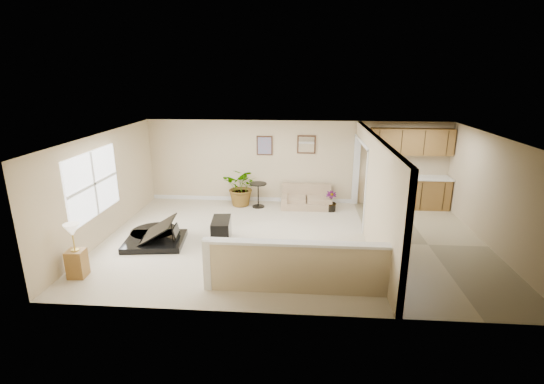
# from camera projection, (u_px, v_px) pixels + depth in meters

# --- Properties ---
(floor) EXTENTS (9.00, 9.00, 0.00)m
(floor) POSITION_uv_depth(u_px,v_px,m) (293.00, 241.00, 9.38)
(floor) COLOR #C4B699
(floor) RESTS_ON ground
(back_wall) EXTENTS (9.00, 0.04, 2.50)m
(back_wall) POSITION_uv_depth(u_px,v_px,m) (296.00, 162.00, 11.88)
(back_wall) COLOR tan
(back_wall) RESTS_ON floor
(front_wall) EXTENTS (9.00, 0.04, 2.50)m
(front_wall) POSITION_uv_depth(u_px,v_px,m) (289.00, 245.00, 6.16)
(front_wall) COLOR tan
(front_wall) RESTS_ON floor
(left_wall) EXTENTS (0.04, 6.00, 2.50)m
(left_wall) POSITION_uv_depth(u_px,v_px,m) (104.00, 186.00, 9.35)
(left_wall) COLOR tan
(left_wall) RESTS_ON floor
(right_wall) EXTENTS (0.04, 6.00, 2.50)m
(right_wall) POSITION_uv_depth(u_px,v_px,m) (497.00, 195.00, 8.69)
(right_wall) COLOR tan
(right_wall) RESTS_ON floor
(ceiling) EXTENTS (9.00, 6.00, 0.04)m
(ceiling) POSITION_uv_depth(u_px,v_px,m) (295.00, 136.00, 8.66)
(ceiling) COLOR white
(ceiling) RESTS_ON back_wall
(kitchen_vinyl) EXTENTS (2.70, 6.00, 0.01)m
(kitchen_vinyl) POSITION_uv_depth(u_px,v_px,m) (428.00, 245.00, 9.15)
(kitchen_vinyl) COLOR tan
(kitchen_vinyl) RESTS_ON floor
(interior_partition) EXTENTS (0.18, 5.99, 2.50)m
(interior_partition) POSITION_uv_depth(u_px,v_px,m) (371.00, 190.00, 9.14)
(interior_partition) COLOR tan
(interior_partition) RESTS_ON floor
(pony_half_wall) EXTENTS (3.42, 0.22, 1.00)m
(pony_half_wall) POSITION_uv_depth(u_px,v_px,m) (294.00, 266.00, 7.03)
(pony_half_wall) COLOR tan
(pony_half_wall) RESTS_ON floor
(left_window) EXTENTS (0.05, 2.15, 1.45)m
(left_window) POSITION_uv_depth(u_px,v_px,m) (93.00, 184.00, 8.81)
(left_window) COLOR white
(left_window) RESTS_ON left_wall
(wall_art_left) EXTENTS (0.48, 0.04, 0.58)m
(wall_art_left) POSITION_uv_depth(u_px,v_px,m) (265.00, 146.00, 11.78)
(wall_art_left) COLOR #3E2516
(wall_art_left) RESTS_ON back_wall
(wall_mirror) EXTENTS (0.55, 0.04, 0.55)m
(wall_mirror) POSITION_uv_depth(u_px,v_px,m) (306.00, 145.00, 11.68)
(wall_mirror) COLOR #3E2516
(wall_mirror) RESTS_ON back_wall
(kitchen_cabinets) EXTENTS (2.36, 0.65, 2.33)m
(kitchen_cabinets) POSITION_uv_depth(u_px,v_px,m) (405.00, 179.00, 11.50)
(kitchen_cabinets) COLOR olive
(kitchen_cabinets) RESTS_ON floor
(piano) EXTENTS (1.66, 1.71, 1.26)m
(piano) POSITION_uv_depth(u_px,v_px,m) (154.00, 221.00, 9.17)
(piano) COLOR black
(piano) RESTS_ON floor
(piano_bench) EXTENTS (0.50, 0.86, 0.55)m
(piano_bench) POSITION_uv_depth(u_px,v_px,m) (221.00, 230.00, 9.27)
(piano_bench) COLOR black
(piano_bench) RESTS_ON floor
(loveseat) EXTENTS (1.47, 0.83, 0.84)m
(loveseat) POSITION_uv_depth(u_px,v_px,m) (306.00, 196.00, 11.69)
(loveseat) COLOR tan
(loveseat) RESTS_ON floor
(accent_table) EXTENTS (0.51, 0.51, 0.73)m
(accent_table) POSITION_uv_depth(u_px,v_px,m) (258.00, 192.00, 11.61)
(accent_table) COLOR black
(accent_table) RESTS_ON floor
(palm_plant) EXTENTS (1.25, 1.15, 1.17)m
(palm_plant) POSITION_uv_depth(u_px,v_px,m) (242.00, 187.00, 11.73)
(palm_plant) COLOR black
(palm_plant) RESTS_ON floor
(small_plant) EXTENTS (0.35, 0.35, 0.59)m
(small_plant) POSITION_uv_depth(u_px,v_px,m) (331.00, 203.00, 11.35)
(small_plant) COLOR black
(small_plant) RESTS_ON floor
(lamp_stand) EXTENTS (0.35, 0.35, 1.10)m
(lamp_stand) POSITION_uv_depth(u_px,v_px,m) (76.00, 255.00, 7.60)
(lamp_stand) COLOR olive
(lamp_stand) RESTS_ON floor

